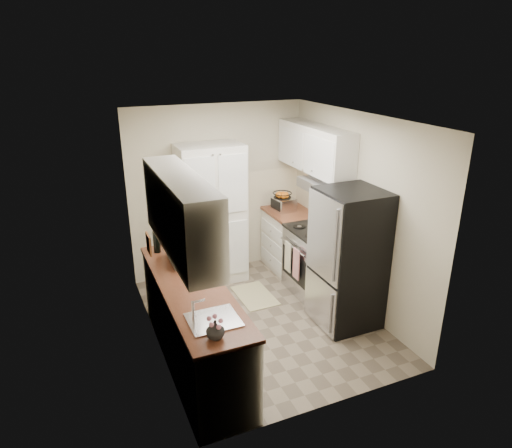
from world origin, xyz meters
name	(u,v)px	position (x,y,z in m)	size (l,w,h in m)	color
ground	(262,320)	(0.00, 0.00, 0.00)	(3.20, 3.20, 0.00)	#7A6B56
room_shell	(262,197)	(-0.02, -0.01, 1.63)	(2.64, 3.24, 2.52)	beige
pantry_cabinet	(212,215)	(-0.20, 1.32, 1.00)	(0.90, 0.55, 2.00)	silver
base_cabinet_left	(194,325)	(-0.99, -0.43, 0.44)	(0.60, 2.30, 0.88)	silver
countertop_left	(192,287)	(-0.99, -0.43, 0.90)	(0.63, 2.33, 0.04)	brown
base_cabinet_right	(290,241)	(0.99, 1.19, 0.44)	(0.60, 0.80, 0.88)	silver
countertop_right	(290,213)	(0.99, 1.19, 0.90)	(0.63, 0.83, 0.04)	brown
electric_range	(315,260)	(0.97, 0.39, 0.48)	(0.71, 0.78, 1.13)	#B7B7BC
refrigerator	(348,259)	(0.94, -0.41, 0.85)	(0.70, 0.72, 1.70)	#B7B7BC
microwave	(184,251)	(-0.91, 0.15, 1.05)	(0.47, 0.32, 0.26)	silver
wine_bottle	(156,239)	(-1.14, 0.52, 1.09)	(0.08, 0.08, 0.33)	black
flower_vase	(215,330)	(-1.06, -1.41, 1.00)	(0.16, 0.16, 0.17)	white
cutting_board	(172,236)	(-0.94, 0.62, 1.06)	(0.02, 0.23, 0.29)	green
toaster_oven	(284,204)	(0.93, 1.31, 1.02)	(0.27, 0.34, 0.20)	silver
fruit_basket	(282,194)	(0.91, 1.31, 1.18)	(0.28, 0.28, 0.12)	orange
kitchen_mat	(255,296)	(0.15, 0.58, 0.01)	(0.45, 0.72, 0.01)	#C6BC84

